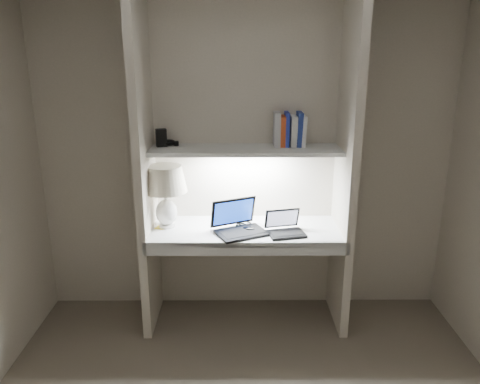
{
  "coord_description": "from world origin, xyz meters",
  "views": [
    {
      "loc": [
        -0.06,
        -2.06,
        2.06
      ],
      "look_at": [
        -0.04,
        1.05,
        1.11
      ],
      "focal_mm": 35.0,
      "sensor_mm": 36.0,
      "label": 1
    }
  ],
  "objects_px": {
    "laptop_main": "(238,225)",
    "speaker": "(242,211)",
    "laptop_netbook": "(285,228)",
    "book_row": "(289,130)",
    "table_lamp": "(165,186)"
  },
  "relations": [
    {
      "from": "laptop_main",
      "to": "speaker",
      "type": "relative_size",
      "value": 2.9
    },
    {
      "from": "table_lamp",
      "to": "laptop_netbook",
      "type": "xyz_separation_m",
      "value": [
        0.88,
        -0.13,
        -0.28
      ]
    },
    {
      "from": "speaker",
      "to": "book_row",
      "type": "xyz_separation_m",
      "value": [
        0.35,
        0.01,
        0.64
      ]
    },
    {
      "from": "table_lamp",
      "to": "speaker",
      "type": "xyz_separation_m",
      "value": [
        0.57,
        0.14,
        -0.24
      ]
    },
    {
      "from": "table_lamp",
      "to": "speaker",
      "type": "relative_size",
      "value": 3.09
    },
    {
      "from": "laptop_main",
      "to": "book_row",
      "type": "relative_size",
      "value": 1.76
    },
    {
      "from": "table_lamp",
      "to": "book_row",
      "type": "bearing_deg",
      "value": 9.25
    },
    {
      "from": "laptop_main",
      "to": "speaker",
      "type": "distance_m",
      "value": 0.25
    },
    {
      "from": "laptop_netbook",
      "to": "book_row",
      "type": "distance_m",
      "value": 0.73
    },
    {
      "from": "laptop_main",
      "to": "speaker",
      "type": "xyz_separation_m",
      "value": [
        0.03,
        0.25,
        0.02
      ]
    },
    {
      "from": "table_lamp",
      "to": "laptop_netbook",
      "type": "bearing_deg",
      "value": -8.59
    },
    {
      "from": "laptop_main",
      "to": "laptop_netbook",
      "type": "distance_m",
      "value": 0.34
    },
    {
      "from": "table_lamp",
      "to": "speaker",
      "type": "bearing_deg",
      "value": 14.04
    },
    {
      "from": "table_lamp",
      "to": "book_row",
      "type": "height_order",
      "value": "book_row"
    },
    {
      "from": "laptop_main",
      "to": "book_row",
      "type": "bearing_deg",
      "value": 8.5
    }
  ]
}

